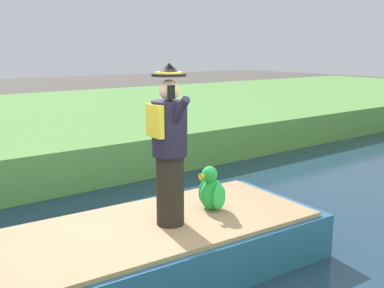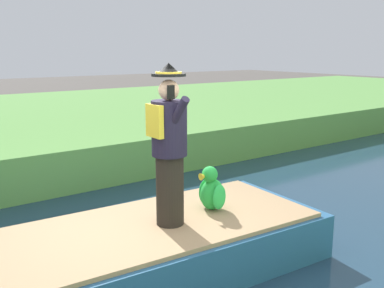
# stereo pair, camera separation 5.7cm
# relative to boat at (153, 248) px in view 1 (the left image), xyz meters

# --- Properties ---
(ground_plane) EXTENTS (80.00, 80.00, 0.00)m
(ground_plane) POSITION_rel_boat_xyz_m (0.00, -0.04, -0.40)
(ground_plane) COLOR #4C4742
(canal_water) EXTENTS (6.66, 48.00, 0.10)m
(canal_water) POSITION_rel_boat_xyz_m (0.00, -0.04, -0.35)
(canal_water) COLOR #1E384C
(canal_water) RESTS_ON ground
(boat) EXTENTS (2.07, 4.31, 0.61)m
(boat) POSITION_rel_boat_xyz_m (0.00, 0.00, 0.00)
(boat) COLOR #23517A
(boat) RESTS_ON canal_water
(person_pirate) EXTENTS (0.61, 0.42, 1.85)m
(person_pirate) POSITION_rel_boat_xyz_m (0.12, 0.16, 1.23)
(person_pirate) COLOR black
(person_pirate) RESTS_ON boat
(parrot_plush) EXTENTS (0.36, 0.34, 0.57)m
(parrot_plush) POSITION_rel_boat_xyz_m (0.04, 0.85, 0.55)
(parrot_plush) COLOR green
(parrot_plush) RESTS_ON boat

